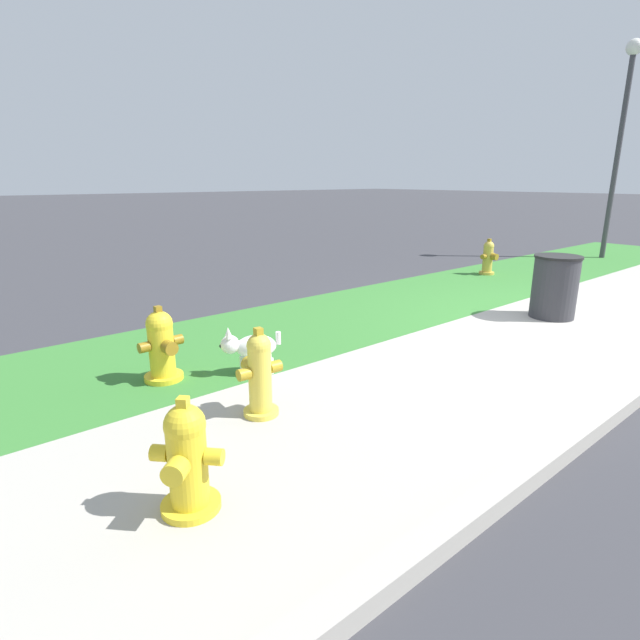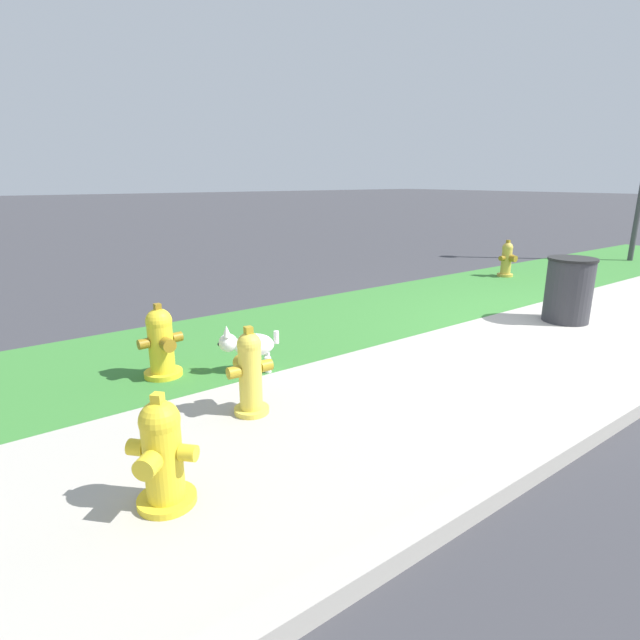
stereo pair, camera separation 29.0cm
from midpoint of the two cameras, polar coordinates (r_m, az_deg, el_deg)
ground_plane at (r=6.71m, az=29.57°, el=-1.24°), size 120.00×120.00×0.00m
sidewalk_pavement at (r=6.71m, az=29.58°, el=-1.19°), size 18.00×2.25×0.01m
grass_verge at (r=7.82m, az=14.61°, el=2.55°), size 18.00×2.22×0.01m
fire_hydrant_at_driveway at (r=2.85m, az=-14.74°, el=-14.67°), size 0.36×0.36×0.66m
fire_hydrant_across_street at (r=4.64m, az=-16.03°, el=-2.52°), size 0.40×0.38×0.68m
fire_hydrant_near_corner at (r=9.81m, az=21.38°, el=6.47°), size 0.36×0.33×0.67m
fire_hydrant_far_end at (r=3.77m, az=-5.84°, el=-6.05°), size 0.36×0.32×0.70m
small_white_dog at (r=4.61m, az=-6.39°, el=-2.97°), size 0.51×0.37×0.45m
trash_bin at (r=6.96m, az=27.63°, el=3.02°), size 0.57×0.57×0.81m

